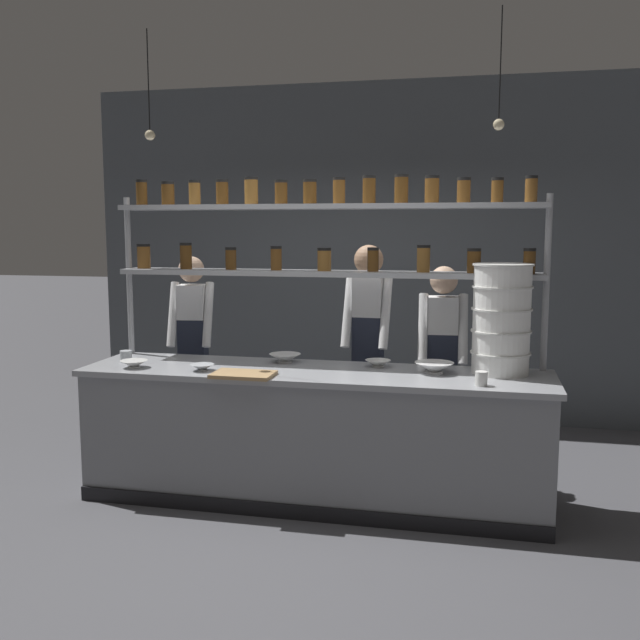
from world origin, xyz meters
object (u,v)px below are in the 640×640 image
at_px(chef_left, 193,342).
at_px(chef_right, 442,359).
at_px(serving_cup_front, 126,356).
at_px(prep_bowl_far_left, 434,368).
at_px(spice_shelf_unit, 323,241).
at_px(cutting_board, 243,374).
at_px(prep_bowl_center_front, 202,368).
at_px(serving_cup_by_board, 481,379).
at_px(container_stack, 501,319).
at_px(chef_center, 368,341).
at_px(prep_bowl_near_left, 285,358).
at_px(prep_bowl_center_back, 134,364).
at_px(prep_bowl_near_right, 378,364).

height_order(chef_left, chef_right, chef_left).
bearing_deg(serving_cup_front, prep_bowl_far_left, 2.38).
xyz_separation_m(spice_shelf_unit, cutting_board, (-0.40, -0.62, -0.86)).
bearing_deg(prep_bowl_center_front, serving_cup_by_board, -1.75).
bearing_deg(container_stack, cutting_board, -164.30).
height_order(chef_center, serving_cup_by_board, chef_center).
distance_m(prep_bowl_far_left, serving_cup_by_board, 0.45).
bearing_deg(prep_bowl_near_left, prep_bowl_far_left, -7.69).
bearing_deg(cutting_board, chef_center, 55.34).
bearing_deg(spice_shelf_unit, cutting_board, -122.34).
bearing_deg(cutting_board, prep_bowl_center_front, 161.77).
xyz_separation_m(chef_center, container_stack, (0.97, -0.51, 0.26)).
bearing_deg(prep_bowl_near_left, chef_center, 40.20).
bearing_deg(chef_left, serving_cup_front, -113.08).
height_order(spice_shelf_unit, prep_bowl_near_left, spice_shelf_unit).
distance_m(chef_left, container_stack, 2.53).
height_order(prep_bowl_center_back, prep_bowl_far_left, prep_bowl_far_left).
height_order(prep_bowl_near_left, prep_bowl_center_back, prep_bowl_near_left).
bearing_deg(chef_center, chef_right, -1.96).
height_order(prep_bowl_center_back, prep_bowl_near_right, prep_bowl_center_back).
bearing_deg(serving_cup_by_board, serving_cup_front, 174.70).
distance_m(chef_right, cutting_board, 1.55).
distance_m(container_stack, prep_bowl_center_front, 2.04).
bearing_deg(prep_bowl_far_left, chef_left, 161.42).
xyz_separation_m(container_stack, serving_cup_by_board, (-0.12, -0.41, -0.32)).
bearing_deg(chef_center, chef_left, -179.97).
bearing_deg(serving_cup_front, spice_shelf_unit, 13.76).
bearing_deg(chef_left, chef_right, -12.31).
height_order(spice_shelf_unit, cutting_board, spice_shelf_unit).
bearing_deg(prep_bowl_far_left, prep_bowl_near_right, 162.08).
height_order(spice_shelf_unit, chef_left, spice_shelf_unit).
height_order(container_stack, prep_bowl_far_left, container_stack).
relative_size(chef_right, cutting_board, 4.02).
bearing_deg(chef_left, container_stack, -22.32).
relative_size(cutting_board, prep_bowl_center_front, 2.41).
distance_m(chef_left, prep_bowl_near_left, 1.07).
bearing_deg(prep_bowl_near_right, container_stack, -3.02).
distance_m(chef_right, prep_bowl_near_right, 0.60).
relative_size(prep_bowl_center_front, serving_cup_front, 1.95).
bearing_deg(prep_bowl_center_front, chef_right, 27.42).
xyz_separation_m(cutting_board, prep_bowl_far_left, (1.22, 0.38, 0.02)).
height_order(prep_bowl_center_front, prep_bowl_near_right, prep_bowl_near_right).
height_order(prep_bowl_near_right, serving_cup_by_board, serving_cup_by_board).
bearing_deg(serving_cup_front, cutting_board, -16.09).
relative_size(prep_bowl_near_left, serving_cup_by_board, 2.56).
xyz_separation_m(container_stack, cutting_board, (-1.64, -0.46, -0.36)).
distance_m(chef_left, serving_cup_by_board, 2.52).
xyz_separation_m(spice_shelf_unit, prep_bowl_far_left, (0.82, -0.25, -0.84)).
xyz_separation_m(chef_center, prep_bowl_near_left, (-0.53, -0.45, -0.07)).
height_order(chef_left, chef_center, chef_center).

